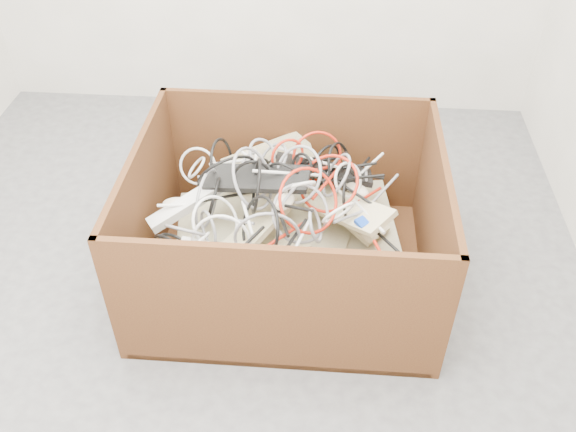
# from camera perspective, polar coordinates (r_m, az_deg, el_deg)

# --- Properties ---
(ground) EXTENTS (3.00, 3.00, 0.00)m
(ground) POSITION_cam_1_polar(r_m,az_deg,el_deg) (2.56, -5.78, -6.30)
(ground) COLOR #49494B
(ground) RESTS_ON ground
(cardboard_box) EXTENTS (1.15, 0.96, 0.59)m
(cardboard_box) POSITION_cam_1_polar(r_m,az_deg,el_deg) (2.49, -0.39, -2.89)
(cardboard_box) COLOR #3C1B0F
(cardboard_box) RESTS_ON ground
(keyboard_pile) EXTENTS (1.09, 0.97, 0.35)m
(keyboard_pile) POSITION_cam_1_polar(r_m,az_deg,el_deg) (2.43, -0.26, -0.15)
(keyboard_pile) COLOR beige
(keyboard_pile) RESTS_ON cardboard_box
(mice_scatter) EXTENTS (0.83, 0.71, 0.18)m
(mice_scatter) POSITION_cam_1_polar(r_m,az_deg,el_deg) (2.35, -1.18, 0.33)
(mice_scatter) COLOR beige
(mice_scatter) RESTS_ON keyboard_pile
(power_strip_left) EXTENTS (0.28, 0.23, 0.13)m
(power_strip_left) POSITION_cam_1_polar(r_m,az_deg,el_deg) (2.37, -9.46, 1.01)
(power_strip_left) COLOR silver
(power_strip_left) RESTS_ON keyboard_pile
(power_strip_right) EXTENTS (0.27, 0.06, 0.09)m
(power_strip_right) POSITION_cam_1_polar(r_m,az_deg,el_deg) (2.23, -6.58, -3.29)
(power_strip_right) COLOR silver
(power_strip_right) RESTS_ON keyboard_pile
(vga_plug) EXTENTS (0.06, 0.06, 0.03)m
(vga_plug) POSITION_cam_1_polar(r_m,az_deg,el_deg) (2.29, 6.86, -0.62)
(vga_plug) COLOR #0C39B8
(vga_plug) RESTS_ON keyboard_pile
(cable_tangle) EXTENTS (0.95, 0.78, 0.43)m
(cable_tangle) POSITION_cam_1_polar(r_m,az_deg,el_deg) (2.34, -1.64, 2.10)
(cable_tangle) COLOR #AA1C0C
(cable_tangle) RESTS_ON keyboard_pile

